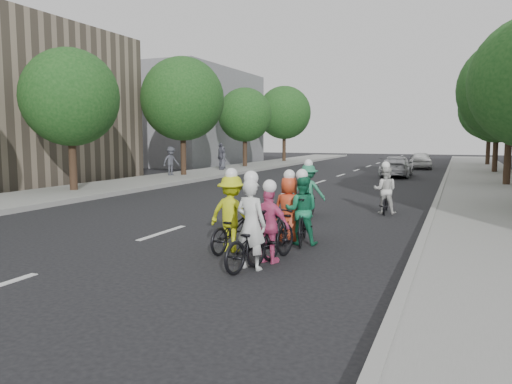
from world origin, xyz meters
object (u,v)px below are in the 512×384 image
Objects in this scene: cyclist_0 at (271,231)px; cyclist_5 at (253,237)px; cyclist_6 at (233,221)px; spectator_1 at (221,156)px; cyclist_3 at (385,195)px; spectator_0 at (171,161)px; cyclist_1 at (290,217)px; cyclist_4 at (308,195)px; cyclist_2 at (302,216)px; spectator_2 at (222,158)px; follow_car_trail at (420,160)px; follow_car_lead at (397,167)px.

cyclist_5 reaches higher than cyclist_0.
cyclist_6 reaches higher than cyclist_0.
spectator_1 reaches higher than cyclist_6.
spectator_0 is at bearing -37.66° from cyclist_3.
cyclist_3 is at bearing -100.69° from spectator_0.
spectator_0 reaches higher than cyclist_3.
spectator_1 is at bearing -56.13° from cyclist_6.
spectator_1 is (-11.40, 21.82, 0.48)m from cyclist_5.
cyclist_5 reaches higher than cyclist_6.
cyclist_1 is 3.57m from cyclist_4.
spectator_0 is (-11.05, 15.40, 0.34)m from cyclist_6.
cyclist_3 is 16.01m from spectator_0.
cyclist_4 is (-0.93, 3.66, 0.03)m from cyclist_2.
cyclist_6 is 24.30m from spectator_2.
spectator_2 is (-11.78, 22.83, 0.35)m from cyclist_5.
spectator_2 is (-0.38, 1.01, -0.13)m from spectator_1.
cyclist_3 is (1.08, 5.24, -0.06)m from cyclist_2.
cyclist_2 is 0.99× the size of cyclist_5.
spectator_0 reaches higher than cyclist_4.
cyclist_3 is at bearing -145.41° from cyclist_4.
cyclist_2 is at bearing -151.98° from spectator_2.
cyclist_1 is 0.97× the size of cyclist_6.
spectator_2 is at bearing 21.73° from spectator_0.
cyclist_3 is at bearing -88.84° from cyclist_5.
cyclist_0 is 0.54m from cyclist_5.
spectator_1 is (-11.63, 19.52, 0.41)m from cyclist_2.
cyclist_3 is 23.06m from follow_car_trail.
cyclist_2 is 1.18× the size of spectator_2.
cyclist_4 is at bearing -149.01° from spectator_2.
cyclist_0 is at bearing 98.63° from cyclist_1.
follow_car_trail is at bearing -90.65° from cyclist_1.
cyclist_5 is 24.62m from spectator_1.
cyclist_6 is at bearing -39.44° from cyclist_5.
spectator_0 is 5.35m from spectator_1.
cyclist_5 is 0.44× the size of follow_car_lead.
spectator_2 is (-13.09, 15.29, 0.35)m from cyclist_3.
follow_car_trail is at bearing -92.17° from cyclist_3.
spectator_1 reaches higher than spectator_2.
cyclist_0 is 1.15× the size of spectator_2.
follow_car_lead is at bearing -88.42° from cyclist_3.
cyclist_2 is 1.10× the size of spectator_0.
cyclist_2 is 1.13× the size of cyclist_3.
cyclist_0 is at bearing -154.17° from spectator_2.
cyclist_1 is 28.17m from follow_car_trail.
cyclist_2 is 1.03× the size of cyclist_6.
cyclist_3 is 0.98× the size of spectator_0.
cyclist_0 is 25.30m from spectator_2.
cyclist_6 is at bearing -121.02° from spectator_0.
cyclist_1 is 0.95× the size of cyclist_2.
follow_car_trail is (0.49, 28.30, -0.00)m from cyclist_2.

